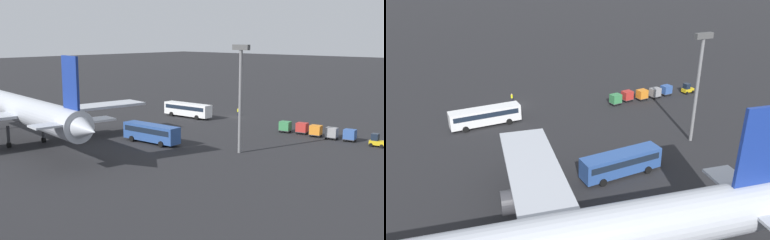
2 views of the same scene
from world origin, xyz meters
TOP-DOWN VIEW (x-y plane):
  - ground_plane at (0.00, 0.00)m, footprint 600.00×600.00m
  - airplane at (9.41, 44.61)m, footprint 50.17×43.71m
  - shuttle_bus_near at (6.99, 7.35)m, footprint 11.68×3.34m
  - shuttle_bus_far at (-5.89, 29.99)m, footprint 10.93×3.36m
  - baggage_tug at (-34.51, 7.22)m, footprint 2.52×1.84m
  - worker_person at (0.24, -1.90)m, footprint 0.38×0.38m
  - cargo_cart_blue at (-29.68, 6.60)m, footprint 2.22×1.95m
  - cargo_cart_grey at (-26.65, 7.08)m, footprint 2.22×1.95m
  - cargo_cart_orange at (-23.62, 7.05)m, footprint 2.22×1.95m
  - cargo_cart_red at (-20.59, 6.52)m, footprint 2.22×1.95m
  - cargo_cart_green at (-17.56, 7.34)m, footprint 2.22×1.95m
  - light_pole at (-20.69, 25.45)m, footprint 2.80×0.70m

SIDE VIEW (x-z plane):
  - ground_plane at x=0.00m, z-range 0.00..0.00m
  - worker_person at x=0.24m, z-range 0.00..1.74m
  - baggage_tug at x=-34.51m, z-range -0.11..1.99m
  - cargo_cart_blue at x=-29.68m, z-range 0.16..2.22m
  - cargo_cart_grey at x=-26.65m, z-range 0.16..2.22m
  - cargo_cart_orange at x=-23.62m, z-range 0.16..2.22m
  - cargo_cart_red at x=-20.59m, z-range 0.16..2.22m
  - cargo_cart_green at x=-17.56m, z-range 0.16..2.22m
  - shuttle_bus_near at x=6.99m, z-range 0.31..3.38m
  - shuttle_bus_far at x=-5.89m, z-range 0.32..3.46m
  - airplane at x=9.41m, z-range -1.87..13.18m
  - light_pole at x=-20.69m, z-range 1.95..18.28m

